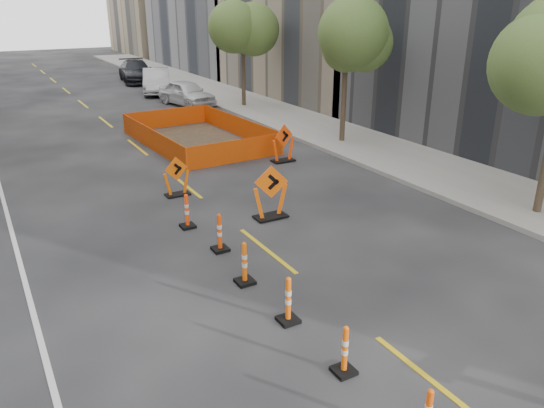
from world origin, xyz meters
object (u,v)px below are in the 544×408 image
channelizer_5 (220,232)px  chevron_sign_center (271,192)px  channelizer_4 (245,263)px  parked_car_mid (157,81)px  channelizer_3 (288,300)px  parked_car_near (187,93)px  channelizer_2 (345,350)px  chevron_sign_left (176,176)px  channelizer_6 (187,211)px  parked_car_far (136,71)px  chevron_sign_right (283,143)px

channelizer_5 → chevron_sign_center: (2.26, 1.29, 0.31)m
channelizer_4 → parked_car_mid: (6.74, 26.99, 0.31)m
channelizer_3 → parked_car_near: (6.84, 23.48, 0.24)m
channelizer_4 → parked_car_near: 22.69m
channelizer_2 → channelizer_5: bearing=88.8°
parked_car_mid → chevron_sign_left: bearing=-88.2°
channelizer_5 → parked_car_mid: size_ratio=0.21×
channelizer_6 → parked_car_mid: 24.21m
channelizer_6 → parked_car_far: 30.07m
chevron_sign_center → parked_car_mid: size_ratio=0.33×
channelizer_5 → chevron_sign_right: 8.41m
channelizer_4 → channelizer_6: size_ratio=1.02×
channelizer_5 → parked_car_near: 20.85m
channelizer_4 → parked_car_far: parked_car_far is taller
chevron_sign_center → parked_car_mid: (4.26, 23.84, -0.00)m
channelizer_2 → chevron_sign_left: bearing=86.6°
channelizer_4 → channelizer_6: channelizer_4 is taller
channelizer_2 → channelizer_3: (-0.03, 1.86, 0.03)m
chevron_sign_center → parked_car_far: (4.54, 29.82, -0.01)m
chevron_sign_center → parked_car_near: bearing=97.3°
channelizer_2 → chevron_sign_right: size_ratio=0.63×
channelizer_6 → chevron_sign_right: bearing=36.8°
channelizer_5 → chevron_sign_right: bearing=47.8°
channelizer_4 → chevron_sign_left: bearing=83.8°
chevron_sign_center → chevron_sign_left: bearing=139.2°
channelizer_2 → channelizer_3: channelizer_3 is taller
channelizer_4 → channelizer_3: bearing=-88.2°
channelizer_4 → parked_car_near: bearing=72.3°
parked_car_near → chevron_sign_right: bearing=-106.5°
parked_car_near → parked_car_mid: (-0.16, 5.38, 0.07)m
chevron_sign_right → parked_car_far: (1.15, 24.88, 0.04)m
channelizer_5 → chevron_sign_left: 4.60m
channelizer_5 → chevron_sign_center: size_ratio=0.63×
chevron_sign_left → channelizer_5: bearing=-102.6°
channelizer_3 → channelizer_4: (-0.06, 1.86, 0.01)m
channelizer_4 → parked_car_near: parked_car_near is taller
channelizer_3 → chevron_sign_left: size_ratio=0.76×
channelizer_4 → channelizer_6: (0.02, 3.73, -0.01)m
chevron_sign_left → chevron_sign_right: 5.42m
channelizer_5 → parked_car_mid: (6.53, 25.13, 0.31)m
channelizer_6 → parked_car_near: (6.88, 17.88, 0.25)m
parked_car_far → channelizer_3: bearing=-93.1°
channelizer_5 → parked_car_near: bearing=71.3°
chevron_sign_center → parked_car_near: size_ratio=0.37×
parked_car_mid → parked_car_far: parked_car_mid is taller
chevron_sign_left → parked_car_near: (6.20, 15.18, 0.08)m
channelizer_4 → chevron_sign_left: chevron_sign_left is taller
channelizer_3 → chevron_sign_center: 5.58m
chevron_sign_left → parked_car_near: size_ratio=0.31×
parked_car_far → chevron_sign_left: bearing=-95.2°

